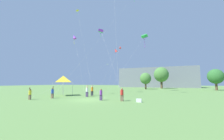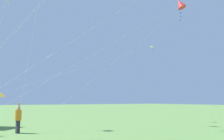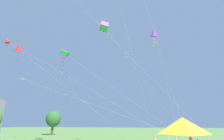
% 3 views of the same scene
% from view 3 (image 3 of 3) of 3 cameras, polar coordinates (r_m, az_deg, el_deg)
% --- Properties ---
extents(tree_far_left, '(4.44, 3.99, 6.69)m').
position_cam_3_polar(tree_far_left, '(54.98, -18.63, -14.90)').
color(tree_far_left, brown).
rests_on(tree_far_left, ground).
extents(festival_tent, '(2.72, 2.72, 3.66)m').
position_cam_3_polar(festival_tent, '(14.53, 22.16, -16.51)').
color(festival_tent, '#B7B7BC').
rests_on(festival_tent, ground).
extents(kite_red_diamond_0, '(6.49, 22.11, 13.47)m').
position_cam_3_polar(kite_red_diamond_0, '(26.28, -28.09, 6.37)').
color(kite_red_diamond_0, silver).
rests_on(kite_red_diamond_0, ground).
extents(kite_purple_box_1, '(9.10, 11.15, 15.13)m').
position_cam_3_polar(kite_purple_box_1, '(22.19, -2.53, 13.81)').
color(kite_purple_box_1, silver).
rests_on(kite_purple_box_1, ground).
extents(kite_purple_diamond_2, '(4.75, 2.59, 11.98)m').
position_cam_3_polar(kite_purple_diamond_2, '(17.44, 13.56, 11.75)').
color(kite_purple_diamond_2, silver).
rests_on(kite_purple_diamond_2, ground).
extents(kite_red_diamond_3, '(1.28, 19.62, 14.98)m').
position_cam_3_polar(kite_red_diamond_3, '(29.12, -31.02, 8.26)').
color(kite_red_diamond_3, silver).
rests_on(kite_red_diamond_3, ground).
extents(kite_white_delta_5, '(3.20, 22.64, 8.06)m').
position_cam_3_polar(kite_white_delta_5, '(21.19, -25.52, -3.32)').
color(kite_white_delta_5, silver).
rests_on(kite_white_delta_5, ground).
extents(kite_green_box_7, '(4.60, 21.49, 16.49)m').
position_cam_3_polar(kite_green_box_7, '(33.51, -15.27, 5.23)').
color(kite_green_box_7, silver).
rests_on(kite_green_box_7, ground).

